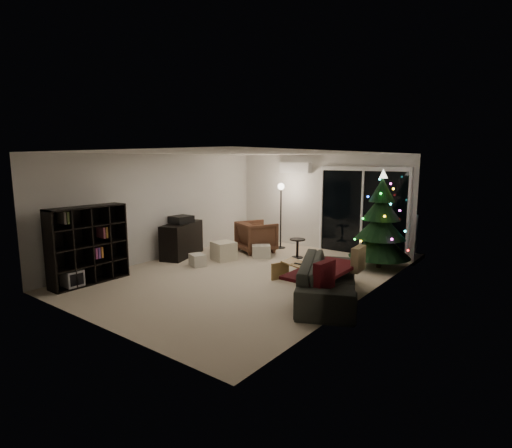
{
  "coord_description": "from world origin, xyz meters",
  "views": [
    {
      "loc": [
        5.04,
        -6.21,
        2.38
      ],
      "look_at": [
        0.1,
        0.3,
        1.05
      ],
      "focal_mm": 28.0,
      "sensor_mm": 36.0,
      "label": 1
    }
  ],
  "objects": [
    {
      "name": "floor_lamp",
      "position": [
        -0.83,
        2.62,
        0.85
      ],
      "size": [
        0.27,
        0.27,
        1.69
      ],
      "primitive_type": "cylinder",
      "color": "black",
      "rests_on": "floor"
    },
    {
      "name": "stereo",
      "position": [
        -2.25,
        0.37,
        0.92
      ],
      "size": [
        0.42,
        0.5,
        0.18
      ],
      "primitive_type": "cube",
      "color": "black",
      "rests_on": "media_cabinet"
    },
    {
      "name": "christmas_tree",
      "position": [
        2.01,
        2.3,
        1.08
      ],
      "size": [
        1.55,
        1.55,
        2.16
      ],
      "primitive_type": "cone",
      "rotation": [
        0.0,
        0.0,
        -0.17
      ],
      "color": "black",
      "rests_on": "floor"
    },
    {
      "name": "ottoman",
      "position": [
        -1.19,
        0.72,
        0.22
      ],
      "size": [
        0.61,
        0.61,
        0.44
      ],
      "primitive_type": "cube",
      "rotation": [
        0.0,
        0.0,
        -0.3
      ],
      "color": "beige",
      "rests_on": "floor"
    },
    {
      "name": "room",
      "position": [
        0.46,
        1.49,
        1.02
      ],
      "size": [
        6.5,
        7.51,
        2.6
      ],
      "color": "beige",
      "rests_on": "ground"
    },
    {
      "name": "cushion_b",
      "position": [
        2.3,
        -0.86,
        0.61
      ],
      "size": [
        0.16,
        0.45,
        0.45
      ],
      "primitive_type": "cube",
      "rotation": [
        0.0,
        0.0,
        -0.07
      ],
      "color": "#3E0509",
      "rests_on": "sofa"
    },
    {
      "name": "media_cabinet",
      "position": [
        -2.25,
        0.37,
        0.42
      ],
      "size": [
        0.92,
        1.43,
        0.83
      ],
      "primitive_type": "cube",
      "rotation": [
        0.0,
        0.0,
        0.34
      ],
      "color": "black",
      "rests_on": "floor"
    },
    {
      "name": "bookshelf",
      "position": [
        -2.25,
        -2.19,
        0.75
      ],
      "size": [
        0.79,
        1.55,
        1.5
      ],
      "primitive_type": null,
      "rotation": [
        0.0,
        0.0,
        -0.29
      ],
      "color": "black",
      "rests_on": "floor"
    },
    {
      "name": "cushion_a",
      "position": [
        2.3,
        0.44,
        0.61
      ],
      "size": [
        0.17,
        0.46,
        0.45
      ],
      "primitive_type": "cube",
      "rotation": [
        0.0,
        0.0,
        0.09
      ],
      "color": "#A08A5B",
      "rests_on": "sofa"
    },
    {
      "name": "sofa",
      "position": [
        2.05,
        -0.21,
        0.34
      ],
      "size": [
        1.78,
        2.49,
        0.68
      ],
      "primitive_type": "imported",
      "rotation": [
        0.0,
        0.0,
        2.0
      ],
      "color": "black",
      "rests_on": "floor"
    },
    {
      "name": "remote_b",
      "position": [
        1.41,
        0.3,
        0.38
      ],
      "size": [
        0.14,
        0.08,
        0.02
      ],
      "primitive_type": "cube",
      "rotation": [
        0.0,
        0.0,
        0.35
      ],
      "color": "slate",
      "rests_on": "coffee_table"
    },
    {
      "name": "armchair",
      "position": [
        -1.08,
        1.87,
        0.4
      ],
      "size": [
        1.15,
        1.16,
        0.8
      ],
      "primitive_type": "imported",
      "rotation": [
        0.0,
        0.0,
        2.7
      ],
      "color": "#4D3021",
      "rests_on": "floor"
    },
    {
      "name": "remote_a",
      "position": [
        1.16,
        0.25,
        0.38
      ],
      "size": [
        0.15,
        0.04,
        0.02
      ],
      "primitive_type": "cube",
      "color": "black",
      "rests_on": "coffee_table"
    },
    {
      "name": "sofa_throw",
      "position": [
        1.95,
        -0.21,
        0.49
      ],
      "size": [
        0.72,
        1.67,
        0.06
      ],
      "primitive_type": "cube",
      "color": "#3E0509",
      "rests_on": "sofa"
    },
    {
      "name": "cardboard_box_a",
      "position": [
        -1.3,
        -0.05,
        0.13
      ],
      "size": [
        0.46,
        0.41,
        0.27
      ],
      "primitive_type": "cube",
      "rotation": [
        0.0,
        0.0,
        -0.4
      ],
      "color": "beige",
      "rests_on": "floor"
    },
    {
      "name": "coffee_table",
      "position": [
        1.31,
        0.25,
        0.19
      ],
      "size": [
        1.25,
        0.8,
        0.37
      ],
      "primitive_type": null,
      "rotation": [
        0.0,
        0.0,
        -0.36
      ],
      "color": "olive",
      "rests_on": "floor"
    },
    {
      "name": "cardboard_box_b",
      "position": [
        -0.62,
        1.46,
        0.15
      ],
      "size": [
        0.55,
        0.53,
        0.31
      ],
      "primitive_type": "cube",
      "rotation": [
        0.0,
        0.0,
        0.69
      ],
      "color": "beige",
      "rests_on": "floor"
    },
    {
      "name": "side_table",
      "position": [
        0.11,
        1.96,
        0.24
      ],
      "size": [
        0.42,
        0.42,
        0.47
      ],
      "primitive_type": "cylinder",
      "rotation": [
        0.0,
        0.0,
        -0.12
      ],
      "color": "black",
      "rests_on": "floor"
    }
  ]
}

